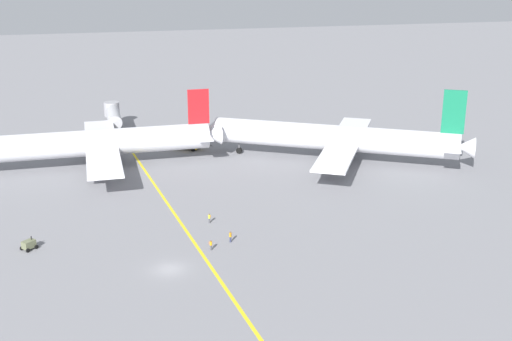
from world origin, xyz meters
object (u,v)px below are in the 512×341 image
gse_gpu_cart_small (29,244)px  ground_crew_wing_walker_right (230,236)px  ground_crew_ramp_agent_by_cones (211,245)px  jet_bridge (113,114)px  airliner_at_gate_left (92,144)px  airliner_being_pushed (335,138)px  pushback_tug (187,143)px  ground_crew_marshaller_foreground (209,218)px

gse_gpu_cart_small → ground_crew_wing_walker_right: (29.12, -4.83, 0.13)m
ground_crew_wing_walker_right → ground_crew_ramp_agent_by_cones: (-3.36, -2.03, -0.11)m
ground_crew_wing_walker_right → jet_bridge: bearing=100.8°
airliner_at_gate_left → ground_crew_ramp_agent_by_cones: airliner_at_gate_left is taller
airliner_being_pushed → gse_gpu_cart_small: bearing=-153.3°
pushback_tug → jet_bridge: size_ratio=0.47×
gse_gpu_cart_small → airliner_being_pushed: bearing=26.7°
gse_gpu_cart_small → ground_crew_marshaller_foreground: gse_gpu_cart_small is taller
ground_crew_ramp_agent_by_cones → ground_crew_marshaller_foreground: bearing=80.7°
pushback_tug → gse_gpu_cart_small: bearing=-123.2°
airliner_at_gate_left → ground_crew_ramp_agent_by_cones: size_ratio=34.27×
pushback_tug → ground_crew_ramp_agent_by_cones: pushback_tug is taller
airliner_being_pushed → gse_gpu_cart_small: (-58.85, -29.60, -4.19)m
pushback_tug → ground_crew_ramp_agent_by_cones: (-4.66, -53.30, -0.47)m
gse_gpu_cart_small → jet_bridge: size_ratio=0.15×
ground_crew_wing_walker_right → ground_crew_ramp_agent_by_cones: 3.92m
airliner_being_pushed → jet_bridge: size_ratio=2.99×
ground_crew_ramp_agent_by_cones → jet_bridge: (-10.31, 73.42, 3.41)m
airliner_at_gate_left → gse_gpu_cart_small: bearing=-104.5°
pushback_tug → ground_crew_ramp_agent_by_cones: 53.51m
gse_gpu_cart_small → ground_crew_ramp_agent_by_cones: 26.66m
airliner_being_pushed → pushback_tug: bearing=149.3°
pushback_tug → gse_gpu_cart_small: (-30.42, -46.45, -0.49)m
pushback_tug → gse_gpu_cart_small: pushback_tug is taller
jet_bridge → airliner_being_pushed: bearing=-40.4°
ground_crew_ramp_agent_by_cones → jet_bridge: bearing=98.0°
ground_crew_marshaller_foreground → jet_bridge: (-11.97, 63.30, 3.38)m
ground_crew_ramp_agent_by_cones → ground_crew_marshaller_foreground: size_ratio=0.97×
airliner_being_pushed → jet_bridge: (-43.40, 36.97, -0.76)m
airliner_at_gate_left → gse_gpu_cart_small: (-9.91, -38.30, -4.12)m
gse_gpu_cart_small → ground_crew_ramp_agent_by_cones: gse_gpu_cart_small is taller
airliner_at_gate_left → ground_crew_marshaller_foreground: airliner_at_gate_left is taller
gse_gpu_cart_small → pushback_tug: bearing=56.8°
airliner_being_pushed → ground_crew_marshaller_foreground: bearing=-140.1°
gse_gpu_cart_small → jet_bridge: (15.45, 66.57, 3.43)m
ground_crew_marshaller_foreground → ground_crew_ramp_agent_by_cones: bearing=-99.3°
airliner_being_pushed → ground_crew_marshaller_foreground: airliner_being_pushed is taller
jet_bridge → ground_crew_marshaller_foreground: bearing=-79.3°
airliner_at_gate_left → ground_crew_marshaller_foreground: size_ratio=33.14×
ground_crew_marshaller_foreground → jet_bridge: jet_bridge is taller
airliner_at_gate_left → ground_crew_marshaller_foreground: bearing=-63.4°
ground_crew_marshaller_foreground → airliner_at_gate_left: bearing=116.6°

